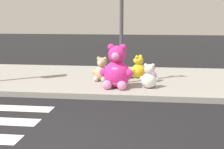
% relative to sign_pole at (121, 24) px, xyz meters
% --- Properties ---
extents(ground_plane, '(60.00, 60.00, 0.00)m').
position_rel_sign_pole_xyz_m(ground_plane, '(-1.00, -4.40, -1.85)').
color(ground_plane, black).
extents(sidewalk, '(28.00, 4.40, 0.15)m').
position_rel_sign_pole_xyz_m(sidewalk, '(-1.00, 0.80, -1.77)').
color(sidewalk, '#9E9B93').
rests_on(sidewalk, ground_plane).
extents(sign_pole, '(0.56, 0.11, 3.20)m').
position_rel_sign_pole_xyz_m(sign_pole, '(0.00, 0.00, 0.00)').
color(sign_pole, '#4C4C51').
rests_on(sign_pole, sidewalk).
extents(plush_pink_large, '(0.92, 0.82, 1.19)m').
position_rel_sign_pole_xyz_m(plush_pink_large, '(-0.07, -0.58, -1.22)').
color(plush_pink_large, '#F22D93').
rests_on(plush_pink_large, sidewalk).
extents(plush_yellow, '(0.52, 0.50, 0.72)m').
position_rel_sign_pole_xyz_m(plush_yellow, '(0.44, 0.89, -1.41)').
color(plush_yellow, yellow).
rests_on(plush_yellow, sidewalk).
extents(plush_tan, '(0.55, 0.51, 0.73)m').
position_rel_sign_pole_xyz_m(plush_tan, '(-0.62, 0.26, -1.41)').
color(plush_tan, tan).
rests_on(plush_tan, sidewalk).
extents(plush_white, '(0.52, 0.46, 0.67)m').
position_rel_sign_pole_xyz_m(plush_white, '(0.81, -0.50, -1.43)').
color(plush_white, white).
rests_on(plush_white, sidewalk).
extents(plush_teal, '(0.44, 0.42, 0.61)m').
position_rel_sign_pole_xyz_m(plush_teal, '(-0.10, 0.57, -1.46)').
color(plush_teal, teal).
rests_on(plush_teal, sidewalk).
extents(plush_lavender, '(0.38, 0.38, 0.53)m').
position_rel_sign_pole_xyz_m(plush_lavender, '(0.86, 0.36, -1.48)').
color(plush_lavender, '#B28CD8').
rests_on(plush_lavender, sidewalk).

